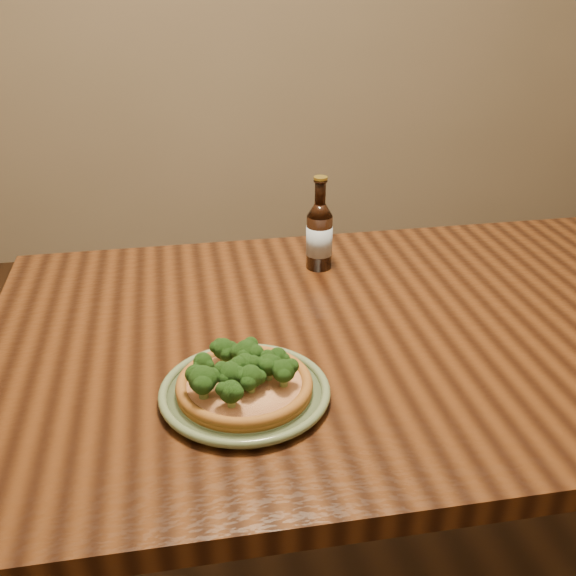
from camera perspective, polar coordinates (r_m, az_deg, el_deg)
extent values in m
cube|color=#40200D|center=(1.29, 11.24, -3.61)|extent=(1.60, 0.90, 0.04)
cylinder|color=#40200D|center=(1.77, -17.89, -9.95)|extent=(0.07, 0.07, 0.71)
cylinder|color=#5E6F4C|center=(1.06, -3.68, -8.98)|extent=(0.24, 0.24, 0.01)
torus|color=#5E6F4C|center=(1.06, -3.69, -8.67)|extent=(0.27, 0.27, 0.01)
torus|color=#5E6F4C|center=(1.06, -3.68, -8.71)|extent=(0.21, 0.21, 0.01)
cylinder|color=brown|center=(1.05, -3.69, -8.45)|extent=(0.21, 0.21, 0.01)
torus|color=brown|center=(1.05, -3.71, -8.09)|extent=(0.21, 0.21, 0.02)
cylinder|color=#F5D696|center=(1.05, -3.71, -8.09)|extent=(0.18, 0.18, 0.01)
sphere|color=#275119|center=(1.04, -1.68, -6.52)|extent=(0.04, 0.04, 0.03)
sphere|color=#275119|center=(1.02, -0.37, -7.03)|extent=(0.05, 0.05, 0.04)
sphere|color=#275119|center=(1.08, -5.51, -5.14)|extent=(0.04, 0.04, 0.03)
sphere|color=#275119|center=(0.98, -4.86, -8.75)|extent=(0.05, 0.05, 0.03)
sphere|color=#275119|center=(1.06, -7.22, -6.22)|extent=(0.03, 0.03, 0.03)
sphere|color=#275119|center=(1.04, -3.66, -6.54)|extent=(0.05, 0.05, 0.04)
sphere|color=#275119|center=(1.00, -7.24, -7.69)|extent=(0.05, 0.05, 0.04)
sphere|color=#275119|center=(1.06, -3.49, -5.47)|extent=(0.05, 0.05, 0.04)
sphere|color=#275119|center=(1.01, -3.19, -7.50)|extent=(0.04, 0.04, 0.04)
sphere|color=#275119|center=(1.02, -4.92, -7.25)|extent=(0.05, 0.05, 0.04)
sphere|color=#275119|center=(1.06, -0.87, -5.86)|extent=(0.03, 0.03, 0.03)
cylinder|color=black|center=(1.45, 2.66, 3.92)|extent=(0.05, 0.05, 0.12)
cone|color=black|center=(1.42, 2.72, 6.63)|extent=(0.05, 0.05, 0.03)
cylinder|color=black|center=(1.41, 2.75, 8.15)|extent=(0.02, 0.02, 0.05)
torus|color=black|center=(1.40, 2.77, 9.04)|extent=(0.03, 0.03, 0.00)
cylinder|color=#A58C33|center=(1.40, 2.78, 9.29)|extent=(0.03, 0.03, 0.01)
cylinder|color=#A9B9CB|center=(1.45, 2.66, 4.07)|extent=(0.06, 0.06, 0.06)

